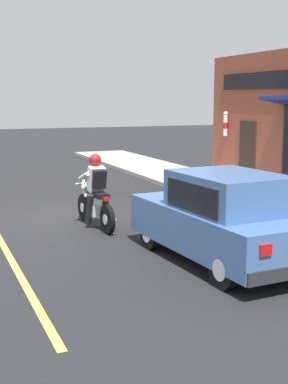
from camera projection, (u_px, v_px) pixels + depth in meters
ground_plane at (67, 216)px, 12.89m from camera, size 80.00×80.00×0.00m
sidewalk_curb at (200, 183)px, 17.57m from camera, size 2.60×22.00×0.14m
motorcycle_with_rider at (95, 197)px, 11.65m from camera, size 0.59×2.02×1.62m
car_hatchback at (222, 219)px, 9.10m from camera, size 1.88×3.88×1.57m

